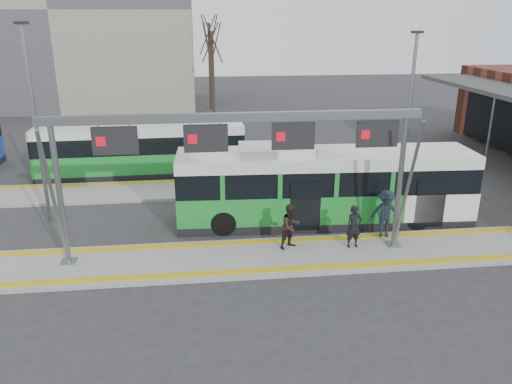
# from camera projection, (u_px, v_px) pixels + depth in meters

# --- Properties ---
(ground) EXTENTS (120.00, 120.00, 0.00)m
(ground) POSITION_uv_depth(u_px,v_px,m) (251.00, 260.00, 18.21)
(ground) COLOR #2D2D30
(ground) RESTS_ON ground
(platform_main) EXTENTS (22.00, 3.00, 0.15)m
(platform_main) POSITION_uv_depth(u_px,v_px,m) (251.00, 258.00, 18.18)
(platform_main) COLOR gray
(platform_main) RESTS_ON ground
(platform_second) EXTENTS (20.00, 3.00, 0.15)m
(platform_second) POSITION_uv_depth(u_px,v_px,m) (156.00, 190.00, 25.25)
(platform_second) COLOR gray
(platform_second) RESTS_ON ground
(tactile_main) EXTENTS (22.00, 2.65, 0.02)m
(tactile_main) POSITION_uv_depth(u_px,v_px,m) (251.00, 256.00, 18.16)
(tactile_main) COLOR gold
(tactile_main) RESTS_ON platform_main
(tactile_second) EXTENTS (20.00, 0.35, 0.02)m
(tactile_second) POSITION_uv_depth(u_px,v_px,m) (158.00, 182.00, 26.30)
(tactile_second) COLOR gold
(tactile_second) RESTS_ON platform_second
(gantry) EXTENTS (13.00, 1.68, 5.20)m
(gantry) POSITION_uv_depth(u_px,v_px,m) (240.00, 143.00, 16.99)
(gantry) COLOR slate
(gantry) RESTS_ON platform_main
(apartment_block) EXTENTS (24.50, 12.50, 18.40)m
(apartment_block) POSITION_uv_depth(u_px,v_px,m) (64.00, 8.00, 47.38)
(apartment_block) COLOR gray
(apartment_block) RESTS_ON ground
(hero_bus) EXTENTS (12.47, 3.17, 3.40)m
(hero_bus) POSITION_uv_depth(u_px,v_px,m) (324.00, 187.00, 21.16)
(hero_bus) COLOR black
(hero_bus) RESTS_ON ground
(bg_bus_green) EXTENTS (11.30, 2.68, 2.81)m
(bg_bus_green) POSITION_uv_depth(u_px,v_px,m) (142.00, 150.00, 27.64)
(bg_bus_green) COLOR black
(bg_bus_green) RESTS_ON ground
(passenger_a) EXTENTS (0.64, 0.45, 1.65)m
(passenger_a) POSITION_uv_depth(u_px,v_px,m) (354.00, 227.00, 18.62)
(passenger_a) COLOR black
(passenger_a) RESTS_ON platform_main
(passenger_b) EXTENTS (1.05, 0.98, 1.72)m
(passenger_b) POSITION_uv_depth(u_px,v_px,m) (291.00, 226.00, 18.56)
(passenger_b) COLOR black
(passenger_b) RESTS_ON platform_main
(passenger_c) EXTENTS (1.40, 1.03, 1.93)m
(passenger_c) POSITION_uv_depth(u_px,v_px,m) (386.00, 214.00, 19.46)
(passenger_c) COLOR black
(passenger_c) RESTS_ON platform_main
(tree_left) EXTENTS (1.40, 1.40, 8.26)m
(tree_left) POSITION_uv_depth(u_px,v_px,m) (212.00, 44.00, 42.06)
(tree_left) COLOR #382B21
(tree_left) RESTS_ON ground
(tree_mid) EXTENTS (1.40, 1.40, 8.93)m
(tree_mid) POSITION_uv_depth(u_px,v_px,m) (209.00, 36.00, 45.99)
(tree_mid) COLOR #382B21
(tree_mid) RESTS_ON ground
(lamp_west) EXTENTS (0.50, 0.25, 8.23)m
(lamp_west) POSITION_uv_depth(u_px,v_px,m) (36.00, 121.00, 20.32)
(lamp_west) COLOR slate
(lamp_west) RESTS_ON ground
(lamp_east) EXTENTS (0.50, 0.25, 7.81)m
(lamp_east) POSITION_uv_depth(u_px,v_px,m) (409.00, 113.00, 23.32)
(lamp_east) COLOR slate
(lamp_east) RESTS_ON ground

